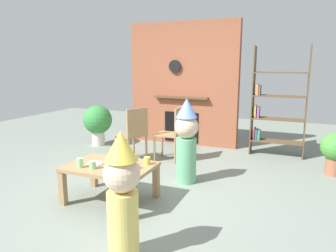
{
  "coord_description": "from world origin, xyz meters",
  "views": [
    {
      "loc": [
        1.65,
        -3.24,
        1.58
      ],
      "look_at": [
        0.15,
        0.4,
        0.8
      ],
      "focal_mm": 33.12,
      "sensor_mm": 36.0,
      "label": 1
    }
  ],
  "objects_px": {
    "paper_cup_far_right": "(122,171)",
    "paper_plate_rear": "(116,163)",
    "paper_cup_far_left": "(93,165)",
    "child_in_pink": "(186,139)",
    "coffee_table": "(110,171)",
    "paper_cup_center": "(147,161)",
    "paper_plate_front": "(95,164)",
    "bookshelf": "(275,106)",
    "paper_cup_near_left": "(80,163)",
    "child_with_cone_hat": "(122,193)",
    "dining_chair_left": "(134,132)",
    "birthday_cake_slice": "(137,165)",
    "dining_chair_middle": "(174,131)",
    "paper_cup_near_right": "(109,164)",
    "potted_plant_tall": "(335,150)",
    "potted_plant_short": "(98,121)"
  },
  "relations": [
    {
      "from": "paper_cup_near_right",
      "to": "potted_plant_short",
      "type": "xyz_separation_m",
      "value": [
        -1.72,
        2.25,
        -0.01
      ]
    },
    {
      "from": "paper_cup_near_left",
      "to": "dining_chair_left",
      "type": "distance_m",
      "value": 1.65
    },
    {
      "from": "coffee_table",
      "to": "child_in_pink",
      "type": "bearing_deg",
      "value": 55.9
    },
    {
      "from": "paper_cup_center",
      "to": "birthday_cake_slice",
      "type": "xyz_separation_m",
      "value": [
        -0.04,
        -0.17,
        -0.0
      ]
    },
    {
      "from": "paper_cup_near_left",
      "to": "paper_plate_rear",
      "type": "relative_size",
      "value": 0.53
    },
    {
      "from": "paper_cup_far_right",
      "to": "dining_chair_middle",
      "type": "bearing_deg",
      "value": 95.97
    },
    {
      "from": "coffee_table",
      "to": "paper_cup_near_right",
      "type": "xyz_separation_m",
      "value": [
        0.06,
        -0.13,
        0.12
      ]
    },
    {
      "from": "child_with_cone_hat",
      "to": "potted_plant_short",
      "type": "distance_m",
      "value": 3.82
    },
    {
      "from": "child_in_pink",
      "to": "bookshelf",
      "type": "bearing_deg",
      "value": -174.64
    },
    {
      "from": "paper_cup_near_right",
      "to": "dining_chair_left",
      "type": "xyz_separation_m",
      "value": [
        -0.53,
        1.56,
        0.02
      ]
    },
    {
      "from": "bookshelf",
      "to": "coffee_table",
      "type": "relative_size",
      "value": 1.92
    },
    {
      "from": "paper_cup_far_right",
      "to": "paper_cup_center",
      "type": "bearing_deg",
      "value": 80.17
    },
    {
      "from": "coffee_table",
      "to": "paper_cup_far_right",
      "type": "distance_m",
      "value": 0.42
    },
    {
      "from": "potted_plant_tall",
      "to": "paper_plate_front",
      "type": "bearing_deg",
      "value": -143.06
    },
    {
      "from": "child_with_cone_hat",
      "to": "dining_chair_left",
      "type": "height_order",
      "value": "child_with_cone_hat"
    },
    {
      "from": "paper_cup_near_left",
      "to": "paper_cup_center",
      "type": "xyz_separation_m",
      "value": [
        0.65,
        0.38,
        -0.01
      ]
    },
    {
      "from": "paper_cup_far_left",
      "to": "child_in_pink",
      "type": "height_order",
      "value": "child_in_pink"
    },
    {
      "from": "coffee_table",
      "to": "child_with_cone_hat",
      "type": "bearing_deg",
      "value": -52.02
    },
    {
      "from": "potted_plant_short",
      "to": "paper_cup_near_right",
      "type": "bearing_deg",
      "value": -52.62
    },
    {
      "from": "dining_chair_middle",
      "to": "child_with_cone_hat",
      "type": "bearing_deg",
      "value": 99.84
    },
    {
      "from": "paper_cup_far_left",
      "to": "paper_cup_far_right",
      "type": "xyz_separation_m",
      "value": [
        0.42,
        -0.07,
        0.01
      ]
    },
    {
      "from": "birthday_cake_slice",
      "to": "child_with_cone_hat",
      "type": "xyz_separation_m",
      "value": [
        0.34,
        -0.9,
        0.09
      ]
    },
    {
      "from": "child_in_pink",
      "to": "potted_plant_tall",
      "type": "distance_m",
      "value": 2.19
    },
    {
      "from": "paper_cup_near_left",
      "to": "paper_cup_center",
      "type": "distance_m",
      "value": 0.76
    },
    {
      "from": "paper_plate_rear",
      "to": "dining_chair_left",
      "type": "distance_m",
      "value": 1.44
    },
    {
      "from": "dining_chair_middle",
      "to": "dining_chair_left",
      "type": "bearing_deg",
      "value": 27.01
    },
    {
      "from": "paper_plate_front",
      "to": "bookshelf",
      "type": "bearing_deg",
      "value": 57.01
    },
    {
      "from": "child_in_pink",
      "to": "coffee_table",
      "type": "bearing_deg",
      "value": 0.0
    },
    {
      "from": "paper_plate_front",
      "to": "paper_cup_near_right",
      "type": "bearing_deg",
      "value": -18.99
    },
    {
      "from": "paper_plate_rear",
      "to": "dining_chair_middle",
      "type": "relative_size",
      "value": 0.23
    },
    {
      "from": "child_with_cone_hat",
      "to": "dining_chair_left",
      "type": "xyz_separation_m",
      "value": [
        -1.16,
        2.33,
        -0.06
      ]
    },
    {
      "from": "child_with_cone_hat",
      "to": "paper_plate_rear",
      "type": "bearing_deg",
      "value": -3.46
    },
    {
      "from": "paper_cup_far_left",
      "to": "paper_plate_front",
      "type": "xyz_separation_m",
      "value": [
        -0.08,
        0.14,
        -0.04
      ]
    },
    {
      "from": "dining_chair_middle",
      "to": "potted_plant_short",
      "type": "bearing_deg",
      "value": -14.52
    },
    {
      "from": "paper_cup_near_left",
      "to": "dining_chair_middle",
      "type": "xyz_separation_m",
      "value": [
        0.37,
        1.96,
        0.02
      ]
    },
    {
      "from": "paper_cup_far_right",
      "to": "dining_chair_left",
      "type": "bearing_deg",
      "value": 114.75
    },
    {
      "from": "paper_cup_center",
      "to": "potted_plant_short",
      "type": "bearing_deg",
      "value": 136.46
    },
    {
      "from": "child_with_cone_hat",
      "to": "paper_plate_front",
      "type": "bearing_deg",
      "value": 7.96
    },
    {
      "from": "birthday_cake_slice",
      "to": "child_with_cone_hat",
      "type": "bearing_deg",
      "value": -69.07
    },
    {
      "from": "paper_plate_rear",
      "to": "potted_plant_short",
      "type": "xyz_separation_m",
      "value": [
        -1.68,
        2.04,
        0.04
      ]
    },
    {
      "from": "birthday_cake_slice",
      "to": "paper_cup_near_right",
      "type": "bearing_deg",
      "value": -154.71
    },
    {
      "from": "birthday_cake_slice",
      "to": "bookshelf",
      "type": "bearing_deg",
      "value": 65.08
    },
    {
      "from": "paper_cup_far_left",
      "to": "paper_plate_rear",
      "type": "bearing_deg",
      "value": 62.53
    },
    {
      "from": "bookshelf",
      "to": "paper_plate_rear",
      "type": "xyz_separation_m",
      "value": [
        -1.59,
        -2.65,
        -0.43
      ]
    },
    {
      "from": "paper_cup_near_left",
      "to": "child_with_cone_hat",
      "type": "height_order",
      "value": "child_with_cone_hat"
    },
    {
      "from": "bookshelf",
      "to": "birthday_cake_slice",
      "type": "relative_size",
      "value": 19.0
    },
    {
      "from": "paper_cup_far_left",
      "to": "paper_cup_center",
      "type": "bearing_deg",
      "value": 36.27
    },
    {
      "from": "paper_cup_far_right",
      "to": "paper_plate_rear",
      "type": "xyz_separation_m",
      "value": [
        -0.29,
        0.33,
        -0.05
      ]
    },
    {
      "from": "paper_cup_far_right",
      "to": "dining_chair_left",
      "type": "distance_m",
      "value": 1.85
    },
    {
      "from": "paper_cup_near_left",
      "to": "dining_chair_middle",
      "type": "height_order",
      "value": "dining_chair_middle"
    }
  ]
}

